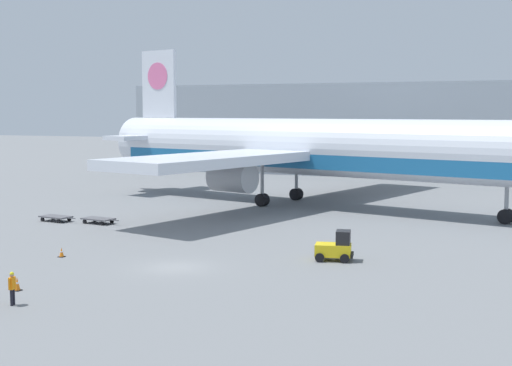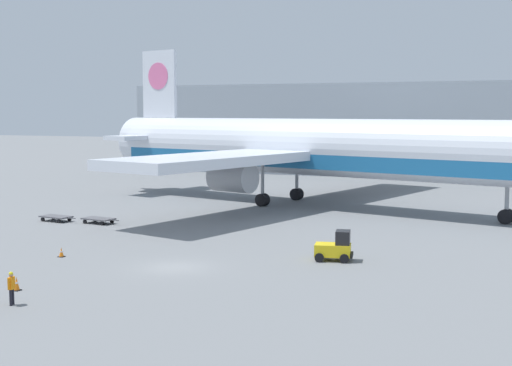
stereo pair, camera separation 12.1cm
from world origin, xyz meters
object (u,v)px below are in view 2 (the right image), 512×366
at_px(airplane_main, 307,149).
at_px(traffic_cone_near, 61,252).
at_px(ground_crew_far, 11,286).
at_px(baggage_tug_foreground, 336,247).
at_px(traffic_cone_far, 17,284).
at_px(baggage_dolly_second, 99,219).
at_px(baggage_dolly_lead, 56,217).

xyz_separation_m(airplane_main, traffic_cone_near, (-7.02, -31.46, -5.53)).
bearing_deg(ground_crew_far, baggage_tug_foreground, -47.20).
bearing_deg(baggage_tug_foreground, traffic_cone_far, -145.86).
bearing_deg(baggage_tug_foreground, baggage_dolly_second, 151.39).
relative_size(airplane_main, baggage_dolly_lead, 15.09).
bearing_deg(airplane_main, baggage_dolly_second, -110.74).
distance_m(baggage_tug_foreground, traffic_cone_near, 18.30).
relative_size(baggage_tug_foreground, ground_crew_far, 1.56).
xyz_separation_m(airplane_main, traffic_cone_far, (-3.60, -39.82, -5.47)).
relative_size(baggage_tug_foreground, baggage_dolly_lead, 0.71).
xyz_separation_m(ground_crew_far, traffic_cone_near, (-5.24, 10.82, -0.70)).
distance_m(airplane_main, traffic_cone_far, 40.35).
relative_size(baggage_dolly_lead, traffic_cone_far, 4.99).
xyz_separation_m(airplane_main, baggage_dolly_second, (-13.06, -18.37, -5.45)).
height_order(airplane_main, baggage_dolly_second, airplane_main).
bearing_deg(ground_crew_far, airplane_main, -13.41).
xyz_separation_m(baggage_tug_foreground, traffic_cone_far, (-13.94, -14.10, -0.51)).
relative_size(baggage_dolly_lead, ground_crew_far, 2.20).
relative_size(baggage_tug_foreground, traffic_cone_far, 3.53).
bearing_deg(baggage_dolly_second, baggage_tug_foreground, -9.56).
bearing_deg(baggage_dolly_lead, baggage_tug_foreground, -6.34).
relative_size(airplane_main, traffic_cone_near, 89.81).
relative_size(airplane_main, traffic_cone_far, 75.29).
height_order(ground_crew_far, traffic_cone_near, ground_crew_far).
distance_m(baggage_tug_foreground, baggage_dolly_lead, 28.50).
bearing_deg(traffic_cone_far, ground_crew_far, -53.59).
bearing_deg(baggage_dolly_second, traffic_cone_far, -58.34).
relative_size(airplane_main, baggage_tug_foreground, 21.31).
height_order(airplane_main, ground_crew_far, airplane_main).
relative_size(airplane_main, baggage_dolly_second, 15.09).
bearing_deg(ground_crew_far, traffic_cone_far, 25.41).
relative_size(baggage_dolly_second, traffic_cone_far, 4.99).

